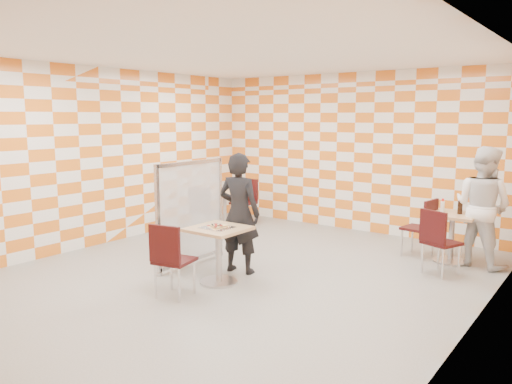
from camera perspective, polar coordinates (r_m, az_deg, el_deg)
room_shell at (r=7.16m, az=0.98°, el=3.17°), size 7.00×7.00×7.00m
main_table at (r=6.59m, az=-4.32°, el=-6.11°), size 0.70×0.70×0.75m
second_table at (r=8.05m, az=21.48°, el=-3.97°), size 0.70×0.70×0.75m
empty_table at (r=9.72m, az=-3.62°, el=-1.28°), size 0.70×0.70×0.75m
chair_main_front at (r=6.09m, az=-9.80°, el=-7.11°), size 0.50×0.51×0.92m
chair_second_front at (r=7.30m, az=20.03°, el=-4.86°), size 0.55×0.56×0.92m
chair_second_side at (r=8.15m, az=18.62°, el=-3.41°), size 0.49×0.48×0.92m
chair_empty_near at (r=9.10m, az=-6.18°, el=-1.77°), size 0.53×0.53×0.92m
chair_empty_far at (r=10.11m, az=-1.11°, el=-0.67°), size 0.45×0.46×0.92m
partition at (r=7.35m, az=-7.43°, el=-2.34°), size 0.08×1.38×1.55m
man_dark at (r=6.96m, az=-1.93°, el=-2.44°), size 0.67×0.50×1.69m
man_white at (r=7.98m, az=24.45°, el=-1.53°), size 1.02×0.90×1.76m
pizza_on_foil at (r=6.51m, az=-4.44°, el=-3.94°), size 0.40×0.40×0.04m
sport_bottle at (r=8.08m, az=20.54°, el=-1.50°), size 0.06×0.06×0.20m
soda_bottle at (r=7.97m, az=22.29°, el=-1.62°), size 0.07×0.07×0.23m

